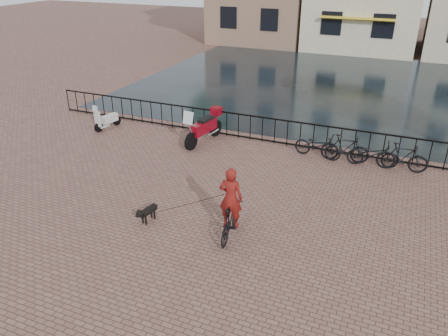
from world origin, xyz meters
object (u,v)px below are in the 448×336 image
at_px(cyclist, 231,207).
at_px(motorcycle, 204,124).
at_px(dog, 148,213).
at_px(scooter, 107,115).

relative_size(cyclist, motorcycle, 1.03).
bearing_deg(dog, cyclist, 15.86).
bearing_deg(motorcycle, dog, -70.28).
height_order(cyclist, scooter, cyclist).
xyz_separation_m(dog, motorcycle, (-0.99, 5.64, 0.52)).
height_order(dog, scooter, scooter).
distance_m(dog, motorcycle, 5.75).
relative_size(cyclist, scooter, 1.76).
height_order(dog, motorcycle, motorcycle).
height_order(motorcycle, scooter, motorcycle).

